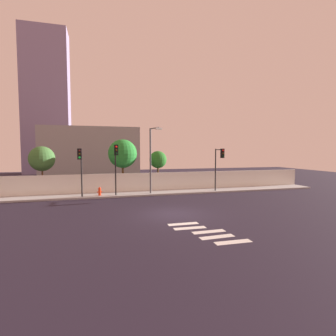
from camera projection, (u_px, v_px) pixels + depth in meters
ground_plane at (174, 214)px, 17.16m from camera, size 80.00×80.00×0.00m
sidewalk at (150, 193)px, 25.05m from camera, size 36.00×2.40×0.15m
perimeter_wall at (147, 182)px, 26.22m from camera, size 36.00×0.18×1.80m
crosswalk_marking at (205, 232)px, 13.34m from camera, size 3.10×3.86×0.01m
traffic_light_left at (80, 162)px, 21.70m from camera, size 0.34×1.84×4.25m
traffic_light_center at (116, 159)px, 22.47m from camera, size 0.34×1.86×4.58m
traffic_light_right at (219, 160)px, 25.18m from camera, size 0.34×1.68×4.26m
street_lamp_curbside at (152, 155)px, 24.11m from camera, size 0.82×1.96×6.17m
fire_hydrant at (100, 191)px, 23.32m from camera, size 0.44×0.26×0.75m
roadside_tree_leftmost at (42, 159)px, 24.83m from camera, size 2.42×2.42×4.65m
roadside_tree_midleft at (123, 154)px, 26.83m from camera, size 3.00×3.00×5.40m
roadside_tree_midright at (158, 160)px, 27.87m from camera, size 1.87×1.87×4.18m
low_building_distant at (91, 153)px, 37.99m from camera, size 13.64×6.00×7.57m
tower_on_skyline at (47, 103)px, 46.83m from camera, size 7.82×5.00×25.94m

